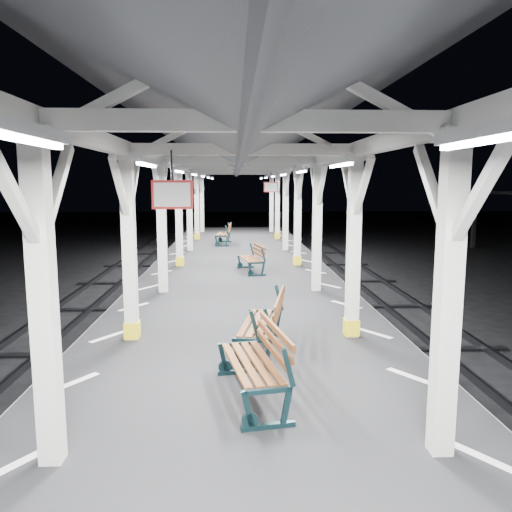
{
  "coord_description": "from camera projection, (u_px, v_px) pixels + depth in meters",
  "views": [
    {
      "loc": [
        -0.14,
        -6.81,
        3.8
      ],
      "look_at": [
        0.33,
        4.13,
        2.2
      ],
      "focal_mm": 35.0,
      "sensor_mm": 36.0,
      "label": 1
    }
  ],
  "objects": [
    {
      "name": "bench_extra",
      "position": [
        225.0,
        233.0,
        22.99
      ],
      "size": [
        0.75,
        1.81,
        0.96
      ],
      "rotation": [
        0.0,
        0.0,
        -0.05
      ],
      "color": "#0F262B",
      "rests_on": "platform"
    },
    {
      "name": "bench_near",
      "position": [
        259.0,
        360.0,
        6.51
      ],
      "size": [
        0.97,
        1.87,
        0.97
      ],
      "rotation": [
        0.0,
        0.0,
        0.18
      ],
      "color": "#0F262B",
      "rests_on": "platform"
    },
    {
      "name": "ground",
      "position": [
        245.0,
        446.0,
        7.29
      ],
      "size": [
        120.0,
        120.0,
        0.0
      ],
      "primitive_type": "plane",
      "color": "black",
      "rests_on": "ground"
    },
    {
      "name": "bench_mid",
      "position": [
        266.0,
        321.0,
        8.3
      ],
      "size": [
        0.98,
        1.9,
        0.98
      ],
      "rotation": [
        0.0,
        0.0,
        -0.18
      ],
      "color": "#0F262B",
      "rests_on": "platform"
    },
    {
      "name": "hazard_stripes_right",
      "position": [
        414.0,
        378.0,
        7.25
      ],
      "size": [
        1.0,
        48.0,
        0.01
      ],
      "primitive_type": "cube",
      "color": "silver",
      "rests_on": "platform"
    },
    {
      "name": "platform",
      "position": [
        245.0,
        414.0,
        7.21
      ],
      "size": [
        6.0,
        50.0,
        1.0
      ],
      "primitive_type": "cube",
      "color": "black",
      "rests_on": "ground"
    },
    {
      "name": "hazard_stripes_left",
      "position": [
        72.0,
        383.0,
        7.04
      ],
      "size": [
        1.0,
        48.0,
        0.01
      ],
      "primitive_type": "cube",
      "color": "silver",
      "rests_on": "platform"
    },
    {
      "name": "canopy",
      "position": [
        244.0,
        126.0,
        6.61
      ],
      "size": [
        5.4,
        49.0,
        4.65
      ],
      "color": "silver",
      "rests_on": "platform"
    },
    {
      "name": "bench_far",
      "position": [
        254.0,
        258.0,
        15.81
      ],
      "size": [
        0.89,
        1.66,
        0.86
      ],
      "rotation": [
        0.0,
        0.0,
        0.2
      ],
      "color": "#0F262B",
      "rests_on": "platform"
    }
  ]
}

